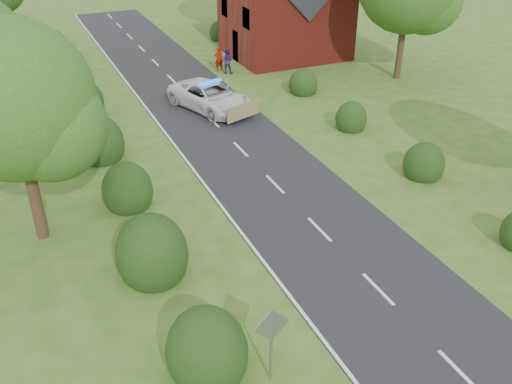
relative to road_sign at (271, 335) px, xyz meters
name	(u,v)px	position (x,y,z in m)	size (l,w,h in m)	color
ground	(460,373)	(5.00, -2.00, -1.65)	(120.00, 120.00, 0.00)	#3A5C19
road	(249,158)	(5.00, 13.00, -1.64)	(6.00, 70.00, 0.02)	black
road_markings	(235,182)	(3.40, 10.93, -1.63)	(4.96, 70.00, 0.01)	white
hedgerow_left	(132,204)	(-1.51, 9.69, -0.91)	(2.75, 50.41, 3.00)	black
hedgerow_right	(407,154)	(11.60, 9.21, -1.10)	(2.10, 45.78, 2.10)	black
tree_left_a	(23,107)	(-4.75, 9.86, 3.69)	(5.74, 5.60, 8.38)	#332316
road_sign	(271,335)	(0.00, 0.00, 0.00)	(1.06, 0.08, 2.53)	gray
house	(285,3)	(14.49, 28.00, 2.13)	(8.00, 7.40, 9.17)	maroon
police_van	(210,97)	(5.54, 19.78, -0.87)	(4.31, 6.18, 1.71)	silver
pedestrian_red	(219,59)	(8.59, 26.39, -0.81)	(0.62, 0.40, 1.69)	#941106
pedestrian_purple	(227,61)	(8.90, 25.63, -0.78)	(0.85, 0.66, 1.75)	#371F56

